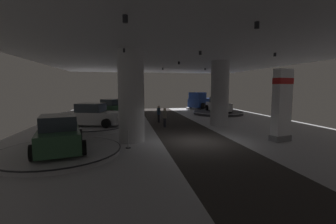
% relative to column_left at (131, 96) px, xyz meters
% --- Properties ---
extents(ground, '(24.00, 44.00, 0.06)m').
position_rel_column_left_xyz_m(ground, '(3.95, -0.75, -2.77)').
color(ground, silver).
extents(ceiling_with_spotlights, '(24.00, 44.00, 0.39)m').
position_rel_column_left_xyz_m(ceiling_with_spotlights, '(3.95, -0.75, 2.80)').
color(ceiling_with_spotlights, silver).
extents(column_left, '(1.55, 1.55, 5.50)m').
position_rel_column_left_xyz_m(column_left, '(0.00, 0.00, 0.00)').
color(column_left, silver).
rests_on(column_left, ground).
extents(column_right, '(1.51, 1.51, 5.50)m').
position_rel_column_left_xyz_m(column_right, '(7.55, 4.50, 0.00)').
color(column_right, '#ADADB2').
rests_on(column_right, ground).
extents(brand_sign_pylon, '(1.38, 0.93, 4.38)m').
position_rel_column_left_xyz_m(brand_sign_pylon, '(9.00, -1.52, -0.49)').
color(brand_sign_pylon, slate).
rests_on(brand_sign_pylon, ground).
extents(display_platform_far_right, '(6.06, 6.06, 0.35)m').
position_rel_column_left_xyz_m(display_platform_far_right, '(10.71, 12.25, -2.56)').
color(display_platform_far_right, '#333338').
rests_on(display_platform_far_right, ground).
extents(display_car_far_right, '(2.34, 4.29, 1.71)m').
position_rel_column_left_xyz_m(display_car_far_right, '(10.71, 12.28, -1.64)').
color(display_car_far_right, silver).
rests_on(display_car_far_right, display_platform_far_right).
extents(display_platform_mid_left, '(4.89, 4.89, 0.36)m').
position_rel_column_left_xyz_m(display_platform_mid_left, '(-2.84, 4.29, -2.55)').
color(display_platform_mid_left, '#B7B7BC').
rests_on(display_platform_mid_left, ground).
extents(display_car_mid_left, '(4.54, 3.14, 1.71)m').
position_rel_column_left_xyz_m(display_car_mid_left, '(-2.87, 4.30, -1.63)').
color(display_car_mid_left, silver).
rests_on(display_car_mid_left, display_platform_mid_left).
extents(display_platform_near_left, '(5.83, 5.83, 0.26)m').
position_rel_column_left_xyz_m(display_platform_near_left, '(-3.54, -2.22, -2.60)').
color(display_platform_near_left, '#B7B7BC').
rests_on(display_platform_near_left, ground).
extents(display_car_near_left, '(2.99, 4.51, 1.71)m').
position_rel_column_left_xyz_m(display_car_near_left, '(-3.53, -2.25, -1.73)').
color(display_car_near_left, '#2D5638').
rests_on(display_car_near_left, display_platform_near_left).
extents(display_platform_deep_right, '(5.68, 5.68, 0.25)m').
position_rel_column_left_xyz_m(display_platform_deep_right, '(11.30, 18.71, -2.61)').
color(display_platform_deep_right, '#B7B7BC').
rests_on(display_platform_deep_right, ground).
extents(pickup_truck_deep_right, '(5.62, 4.61, 2.30)m').
position_rel_column_left_xyz_m(pickup_truck_deep_right, '(11.03, 18.54, -1.56)').
color(pickup_truck_deep_right, navy).
rests_on(pickup_truck_deep_right, display_platform_deep_right).
extents(display_platform_far_left, '(4.89, 4.89, 0.30)m').
position_rel_column_left_xyz_m(display_platform_far_left, '(-1.76, 11.74, -2.58)').
color(display_platform_far_left, silver).
rests_on(display_platform_far_left, ground).
extents(display_car_far_left, '(3.96, 4.44, 1.71)m').
position_rel_column_left_xyz_m(display_car_far_left, '(-1.78, 11.72, -1.69)').
color(display_car_far_left, '#2D5638').
rests_on(display_car_far_left, display_platform_far_left).
extents(visitor_walking_near, '(0.32, 0.32, 1.59)m').
position_rel_column_left_xyz_m(visitor_walking_near, '(2.80, 4.54, -1.84)').
color(visitor_walking_near, black).
rests_on(visitor_walking_near, ground).
extents(visitor_walking_far, '(0.32, 0.32, 1.59)m').
position_rel_column_left_xyz_m(visitor_walking_far, '(2.65, 7.07, -1.84)').
color(visitor_walking_far, black).
rests_on(visitor_walking_far, ground).
extents(stanchion_a, '(0.28, 0.28, 1.01)m').
position_rel_column_left_xyz_m(stanchion_a, '(-0.25, -1.62, -2.38)').
color(stanchion_a, '#333338').
rests_on(stanchion_a, ground).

